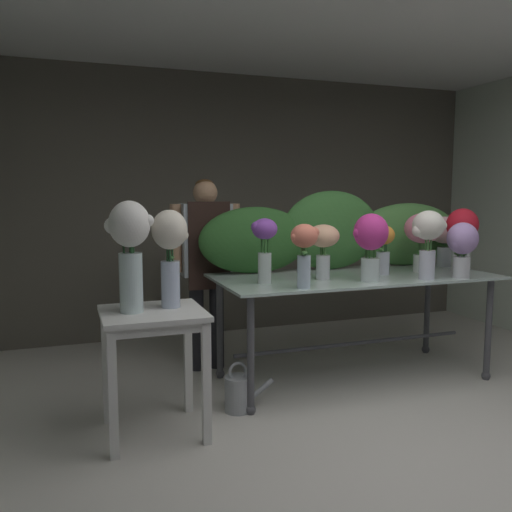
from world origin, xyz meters
The scene contains 20 objects.
ground_plane centered at (0.00, 1.66, 0.00)m, with size 7.32×7.32×0.00m, color beige.
wall_back centered at (0.00, 3.33, 1.34)m, with size 5.38×0.12×2.68m, color #5B564C.
ceiling_slab centered at (0.00, 1.66, 2.74)m, with size 5.50×3.45×0.12m, color silver.
display_table_glass centered at (0.28, 1.51, 0.72)m, with size 2.18×0.95×0.84m.
side_table_white centered at (-1.35, 1.07, 0.65)m, with size 0.61×0.58×0.77m.
florist centered at (-0.75, 2.14, 0.97)m, with size 0.58×0.24×1.58m.
foliage_backdrop centered at (0.34, 1.87, 1.12)m, with size 2.42×0.25×0.66m.
vase_coral_lilies centered at (-0.33, 1.13, 1.11)m, with size 0.20×0.18×0.43m.
vase_crimson_hydrangea centered at (1.18, 1.38, 1.14)m, with size 0.25×0.25×0.51m.
vase_sunset_stock centered at (0.51, 1.47, 1.06)m, with size 0.18×0.17×0.39m.
vase_peach_anemones centered at (-0.03, 1.43, 1.10)m, with size 0.24×0.24×0.41m.
vase_violet_carnations centered at (-0.51, 1.40, 1.12)m, with size 0.19×0.18×0.46m.
vase_rosy_peonies centered at (0.87, 1.47, 1.15)m, with size 0.29×0.29×0.48m.
vase_magenta_ranunculus centered at (0.24, 1.23, 1.14)m, with size 0.27×0.25×0.49m.
vase_blush_roses centered at (1.27, 1.69, 1.11)m, with size 0.32×0.29×0.43m.
vase_ivory_freesia centered at (0.69, 1.16, 1.16)m, with size 0.26×0.23×0.51m.
vase_lilac_dahlias centered at (0.96, 1.12, 1.08)m, with size 0.23×0.23×0.42m.
vase_white_roses_tall centered at (-1.47, 1.07, 1.16)m, with size 0.28×0.24×0.66m.
vase_cream_lisianthus_tall centered at (-1.23, 1.13, 1.14)m, with size 0.23×0.22×0.60m.
watering_can centered at (-0.77, 1.21, 0.13)m, with size 0.35×0.18×0.34m.
Camera 1 is at (-1.81, -2.08, 1.48)m, focal length 37.26 mm.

